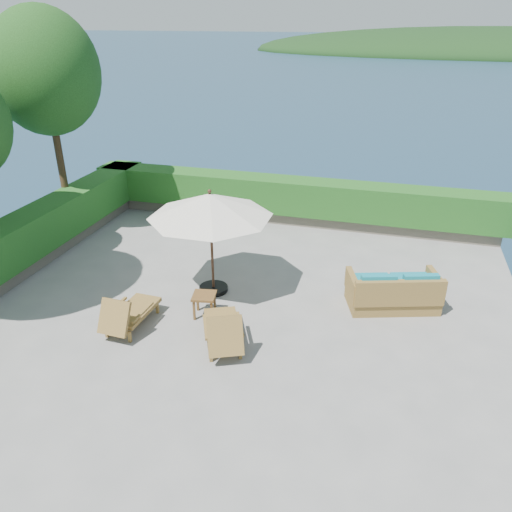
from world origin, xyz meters
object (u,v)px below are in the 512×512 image
(lounge_left, at_px, (128,313))
(side_table, at_px, (204,298))
(lounge_right, at_px, (223,329))
(wicker_loveseat, at_px, (394,293))
(patio_umbrella, at_px, (210,206))

(lounge_left, relative_size, side_table, 2.77)
(lounge_right, bearing_deg, wicker_loveseat, 12.92)
(lounge_right, relative_size, wicker_loveseat, 0.80)
(side_table, bearing_deg, patio_umbrella, 100.03)
(patio_umbrella, height_order, wicker_loveseat, patio_umbrella)
(wicker_loveseat, bearing_deg, lounge_right, -160.40)
(patio_umbrella, bearing_deg, wicker_loveseat, 4.99)
(patio_umbrella, distance_m, side_table, 1.96)
(side_table, bearing_deg, wicker_loveseat, 20.09)
(lounge_right, bearing_deg, lounge_left, 154.01)
(lounge_right, distance_m, wicker_loveseat, 3.84)
(patio_umbrella, xyz_separation_m, lounge_left, (-1.11, -1.90, -1.71))
(lounge_left, height_order, side_table, lounge_left)
(lounge_left, xyz_separation_m, side_table, (1.30, 0.86, 0.05))
(lounge_right, relative_size, side_table, 3.09)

